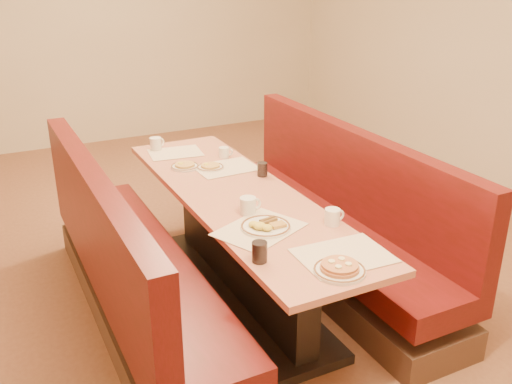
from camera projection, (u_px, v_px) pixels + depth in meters
name	position (u px, v px, depth m)	size (l,w,h in m)	color
ground	(240.00, 295.00, 3.89)	(8.00, 8.00, 0.00)	#9E6647
diner_table	(239.00, 246.00, 3.75)	(0.70, 2.50, 0.75)	black
booth_left	(130.00, 274.00, 3.45)	(0.55, 2.50, 1.05)	#4C3326
booth_right	(332.00, 226.00, 4.06)	(0.55, 2.50, 1.05)	#4C3326
placemat_near_left	(259.00, 229.00, 3.12)	(0.46, 0.34, 0.00)	beige
placemat_near_right	(343.00, 255.00, 2.85)	(0.46, 0.34, 0.00)	beige
placemat_far_left	(175.00, 153.00, 4.36)	(0.39, 0.29, 0.00)	beige
placemat_far_right	(226.00, 168.00, 4.05)	(0.42, 0.32, 0.00)	beige
pancake_plate	(340.00, 269.00, 2.70)	(0.25, 0.25, 0.06)	white
eggs_plate	(265.00, 226.00, 3.13)	(0.28, 0.28, 0.06)	white
extra_plate_mid	(210.00, 167.00, 4.03)	(0.19, 0.19, 0.04)	white
extra_plate_far	(185.00, 166.00, 4.05)	(0.20, 0.20, 0.04)	white
coffee_mug_a	(333.00, 216.00, 3.17)	(0.12, 0.09, 0.09)	white
coffee_mug_b	(249.00, 205.00, 3.30)	(0.13, 0.10, 0.10)	white
coffee_mug_c	(224.00, 152.00, 4.25)	(0.10, 0.07, 0.08)	white
coffee_mug_d	(156.00, 143.00, 4.42)	(0.13, 0.09, 0.10)	white
soda_tumbler_near	(260.00, 252.00, 2.78)	(0.08, 0.08, 0.11)	black
soda_tumbler_mid	(262.00, 169.00, 3.89)	(0.07, 0.07, 0.10)	black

